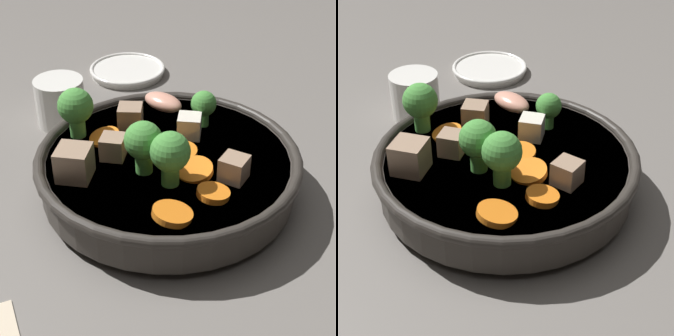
% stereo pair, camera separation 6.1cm
% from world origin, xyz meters
% --- Properties ---
extents(ground_plane, '(3.00, 3.00, 0.00)m').
position_xyz_m(ground_plane, '(0.00, 0.00, 0.00)').
color(ground_plane, slate).
extents(stirfry_bowl, '(0.29, 0.29, 0.11)m').
position_xyz_m(stirfry_bowl, '(-0.00, 0.00, 0.04)').
color(stirfry_bowl, '#38332D').
rests_on(stirfry_bowl, ground_plane).
extents(side_saucer, '(0.12, 0.12, 0.01)m').
position_xyz_m(side_saucer, '(0.03, 0.31, 0.01)').
color(side_saucer, white).
rests_on(side_saucer, ground_plane).
extents(tea_cup, '(0.06, 0.06, 0.06)m').
position_xyz_m(tea_cup, '(-0.09, 0.19, 0.03)').
color(tea_cup, white).
rests_on(tea_cup, ground_plane).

